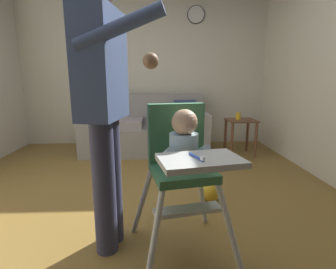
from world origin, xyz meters
TOP-DOWN VIEW (x-y plane):
  - ground at (0.00, 0.00)m, footprint 5.61×6.43m
  - wall_far at (0.00, 2.44)m, footprint 4.81×0.06m
  - couch at (0.02, 1.92)m, footprint 1.85×0.86m
  - high_chair at (0.34, -0.49)m, footprint 0.71×0.80m
  - adult_standing at (-0.12, -0.41)m, footprint 0.51×0.56m
  - toy_ball at (0.67, 0.19)m, footprint 0.19×0.19m
  - side_table at (1.40, 1.63)m, footprint 0.40×0.40m
  - sippy_cup at (1.36, 1.63)m, footprint 0.07×0.07m
  - wall_clock at (0.83, 2.40)m, footprint 0.28×0.04m

SIDE VIEW (x-z plane):
  - ground at x=0.00m, z-range -0.10..0.00m
  - toy_ball at x=0.67m, z-range 0.00..0.19m
  - couch at x=0.02m, z-range -0.10..0.76m
  - side_table at x=1.40m, z-range 0.12..0.64m
  - sippy_cup at x=1.36m, z-range 0.52..0.62m
  - high_chair at x=0.34m, z-range 0.17..1.12m
  - adult_standing at x=-0.12m, z-range 0.11..1.77m
  - wall_far at x=0.00m, z-range 0.00..2.75m
  - wall_clock at x=0.83m, z-range 1.95..2.23m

